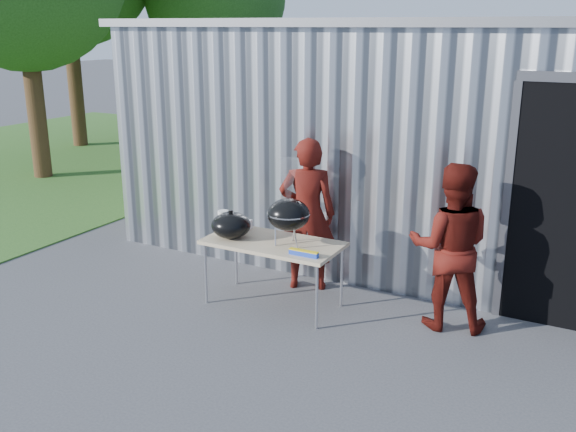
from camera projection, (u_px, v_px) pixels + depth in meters
The scene contains 11 objects.
ground at pixel (253, 336), 6.49m from camera, with size 80.00×80.00×0.00m, color #414144.
building at pixel (465, 129), 9.51m from camera, with size 8.20×6.20×3.10m.
grass_patch at pixel (65, 154), 15.63m from camera, with size 10.00×12.00×0.02m, color #2D591E.
folding_table at pixel (273, 245), 7.02m from camera, with size 1.50×0.75×0.75m.
kettle_grill at pixel (288, 208), 6.78m from camera, with size 0.46×0.46×0.94m.
grill_lid at pixel (231, 225), 7.10m from camera, with size 0.44×0.44×0.32m.
paper_towels at pixel (223, 223), 7.21m from camera, with size 0.12×0.12×0.28m, color white.
white_tub at pixel (242, 224), 7.45m from camera, with size 0.20×0.15×0.10m, color white.
foil_box at pixel (304, 253), 6.56m from camera, with size 0.32×0.05×0.06m.
person_cook at pixel (307, 214), 7.46m from camera, with size 0.66×0.43×1.81m, color #4B100B.
person_bystander at pixel (450, 247), 6.49m from camera, with size 0.84×0.66×1.74m, color #4B100B.
Camera 1 is at (3.09, -5.00, 3.02)m, focal length 40.00 mm.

